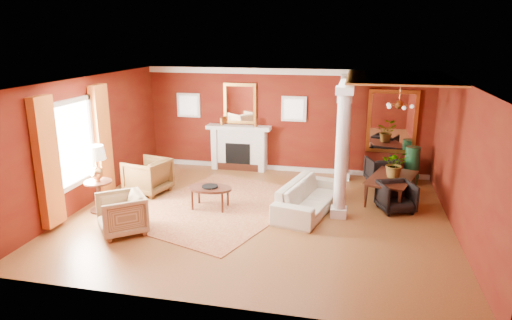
% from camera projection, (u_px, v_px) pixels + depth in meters
% --- Properties ---
extents(ground, '(8.00, 8.00, 0.00)m').
position_uv_depth(ground, '(259.00, 215.00, 9.95)').
color(ground, brown).
rests_on(ground, ground).
extents(room_shell, '(8.04, 7.04, 2.92)m').
position_uv_depth(room_shell, '(259.00, 124.00, 9.41)').
color(room_shell, '#5A1D0C').
rests_on(room_shell, ground).
extents(fireplace, '(1.85, 0.42, 1.29)m').
position_uv_depth(fireplace, '(239.00, 147.00, 13.17)').
color(fireplace, silver).
rests_on(fireplace, ground).
extents(overmantel_mirror, '(0.95, 0.07, 1.15)m').
position_uv_depth(overmantel_mirror, '(240.00, 104.00, 12.96)').
color(overmantel_mirror, gold).
rests_on(overmantel_mirror, fireplace).
extents(flank_window_left, '(0.70, 0.07, 0.70)m').
position_uv_depth(flank_window_left, '(189.00, 105.00, 13.32)').
color(flank_window_left, silver).
rests_on(flank_window_left, room_shell).
extents(flank_window_right, '(0.70, 0.07, 0.70)m').
position_uv_depth(flank_window_right, '(294.00, 109.00, 12.67)').
color(flank_window_right, silver).
rests_on(flank_window_right, room_shell).
extents(left_window, '(0.21, 2.55, 2.60)m').
position_uv_depth(left_window, '(77.00, 149.00, 9.82)').
color(left_window, white).
rests_on(left_window, room_shell).
extents(column_front, '(0.36, 0.36, 2.80)m').
position_uv_depth(column_front, '(342.00, 153.00, 9.50)').
color(column_front, silver).
rests_on(column_front, ground).
extents(column_back, '(0.36, 0.36, 2.80)m').
position_uv_depth(column_back, '(346.00, 128.00, 12.04)').
color(column_back, silver).
rests_on(column_back, ground).
extents(header_beam, '(0.30, 3.20, 0.32)m').
position_uv_depth(header_beam, '(347.00, 87.00, 10.68)').
color(header_beam, silver).
rests_on(header_beam, column_front).
extents(amber_ceiling, '(2.30, 3.40, 0.04)m').
position_uv_depth(amber_ceiling, '(399.00, 78.00, 10.23)').
color(amber_ceiling, gold).
rests_on(amber_ceiling, room_shell).
extents(dining_mirror, '(1.30, 0.07, 1.70)m').
position_uv_depth(dining_mirror, '(392.00, 122.00, 12.18)').
color(dining_mirror, gold).
rests_on(dining_mirror, room_shell).
extents(chandelier, '(0.60, 0.62, 0.75)m').
position_uv_depth(chandelier, '(399.00, 105.00, 10.44)').
color(chandelier, '#A16832').
rests_on(chandelier, room_shell).
extents(crown_trim, '(8.00, 0.08, 0.16)m').
position_uv_depth(crown_trim, '(286.00, 72.00, 12.45)').
color(crown_trim, silver).
rests_on(crown_trim, room_shell).
extents(base_trim, '(8.00, 0.08, 0.12)m').
position_uv_depth(base_trim, '(284.00, 168.00, 13.19)').
color(base_trim, silver).
rests_on(base_trim, ground).
extents(rug, '(4.20, 4.83, 0.02)m').
position_uv_depth(rug, '(219.00, 206.00, 10.45)').
color(rug, maroon).
rests_on(rug, ground).
extents(sofa, '(1.18, 2.39, 0.90)m').
position_uv_depth(sofa, '(309.00, 192.00, 10.05)').
color(sofa, beige).
rests_on(sofa, ground).
extents(armchair_leopard, '(1.05, 1.10, 0.95)m').
position_uv_depth(armchair_leopard, '(148.00, 174.00, 11.25)').
color(armchair_leopard, black).
rests_on(armchair_leopard, ground).
extents(armchair_stripe, '(1.16, 1.17, 0.88)m').
position_uv_depth(armchair_stripe, '(121.00, 212.00, 8.96)').
color(armchair_stripe, tan).
rests_on(armchair_stripe, ground).
extents(coffee_table, '(0.99, 0.99, 0.50)m').
position_uv_depth(coffee_table, '(210.00, 189.00, 10.22)').
color(coffee_table, black).
rests_on(coffee_table, ground).
extents(coffee_book, '(0.15, 0.02, 0.21)m').
position_uv_depth(coffee_book, '(206.00, 184.00, 10.13)').
color(coffee_book, black).
rests_on(coffee_book, coffee_table).
extents(side_table, '(0.60, 0.60, 1.50)m').
position_uv_depth(side_table, '(97.00, 168.00, 9.91)').
color(side_table, black).
rests_on(side_table, ground).
extents(dining_table, '(1.05, 1.74, 0.92)m').
position_uv_depth(dining_table, '(393.00, 182.00, 10.70)').
color(dining_table, black).
rests_on(dining_table, ground).
extents(dining_chair_near, '(0.91, 0.88, 0.74)m').
position_uv_depth(dining_chair_near, '(396.00, 195.00, 10.09)').
color(dining_chair_near, black).
rests_on(dining_chair_near, ground).
extents(dining_chair_far, '(0.92, 0.89, 0.76)m').
position_uv_depth(dining_chair_far, '(382.00, 169.00, 12.02)').
color(dining_chair_far, black).
rests_on(dining_chair_far, ground).
extents(green_urn, '(0.42, 0.42, 1.01)m').
position_uv_depth(green_urn, '(411.00, 169.00, 11.95)').
color(green_urn, '#133D22').
rests_on(green_urn, ground).
extents(potted_plant, '(0.63, 0.69, 0.51)m').
position_uv_depth(potted_plant, '(396.00, 153.00, 10.52)').
color(potted_plant, '#26591E').
rests_on(potted_plant, dining_table).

